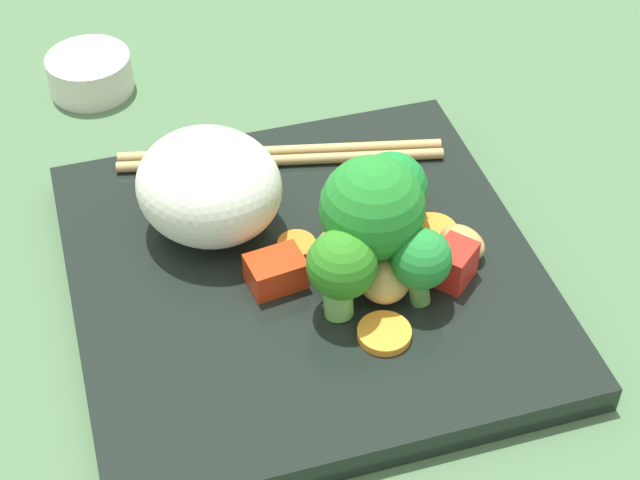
# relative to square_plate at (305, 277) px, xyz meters

# --- Properties ---
(ground_plane) EXTENTS (1.10, 1.10, 0.02)m
(ground_plane) POSITION_rel_square_plate_xyz_m (0.00, 0.00, -0.02)
(ground_plane) COLOR #496F47
(square_plate) EXTENTS (0.28, 0.28, 0.02)m
(square_plate) POSITION_rel_square_plate_xyz_m (0.00, 0.00, 0.00)
(square_plate) COLOR black
(square_plate) RESTS_ON ground_plane
(rice_mound) EXTENTS (0.12, 0.12, 0.06)m
(rice_mound) POSITION_rel_square_plate_xyz_m (0.04, -0.05, 0.04)
(rice_mound) COLOR white
(rice_mound) RESTS_ON square_plate
(broccoli_floret_0) EXTENTS (0.04, 0.04, 0.05)m
(broccoli_floret_0) POSITION_rel_square_plate_xyz_m (-0.06, -0.01, 0.04)
(broccoli_floret_0) COLOR #6CB151
(broccoli_floret_0) RESTS_ON square_plate
(broccoli_floret_1) EXTENTS (0.06, 0.06, 0.08)m
(broccoli_floret_1) POSITION_rel_square_plate_xyz_m (-0.03, 0.02, 0.06)
(broccoli_floret_1) COLOR #78B354
(broccoli_floret_1) RESTS_ON square_plate
(broccoli_floret_2) EXTENTS (0.04, 0.04, 0.05)m
(broccoli_floret_2) POSITION_rel_square_plate_xyz_m (-0.01, 0.04, 0.04)
(broccoli_floret_2) COLOR #73C05D
(broccoli_floret_2) RESTS_ON square_plate
(broccoli_floret_3) EXTENTS (0.03, 0.03, 0.05)m
(broccoli_floret_3) POSITION_rel_square_plate_xyz_m (-0.05, 0.04, 0.04)
(broccoli_floret_3) COLOR #599543
(broccoli_floret_3) RESTS_ON square_plate
(carrot_slice_0) EXTENTS (0.03, 0.03, 0.01)m
(carrot_slice_0) POSITION_rel_square_plate_xyz_m (0.00, -0.01, 0.01)
(carrot_slice_0) COLOR orange
(carrot_slice_0) RESTS_ON square_plate
(carrot_slice_1) EXTENTS (0.03, 0.03, 0.01)m
(carrot_slice_1) POSITION_rel_square_plate_xyz_m (-0.02, -0.01, 0.01)
(carrot_slice_1) COLOR orange
(carrot_slice_1) RESTS_ON square_plate
(carrot_slice_2) EXTENTS (0.04, 0.04, 0.01)m
(carrot_slice_2) POSITION_rel_square_plate_xyz_m (-0.08, 0.00, 0.01)
(carrot_slice_2) COLOR orange
(carrot_slice_2) RESTS_ON square_plate
(carrot_slice_3) EXTENTS (0.03, 0.03, 0.00)m
(carrot_slice_3) POSITION_rel_square_plate_xyz_m (-0.02, 0.06, 0.01)
(carrot_slice_3) COLOR orange
(carrot_slice_3) RESTS_ON square_plate
(pepper_chunk_0) EXTENTS (0.03, 0.03, 0.02)m
(pepper_chunk_0) POSITION_rel_square_plate_xyz_m (-0.07, -0.03, 0.02)
(pepper_chunk_0) COLOR red
(pepper_chunk_0) RESTS_ON square_plate
(pepper_chunk_1) EXTENTS (0.03, 0.03, 0.02)m
(pepper_chunk_1) POSITION_rel_square_plate_xyz_m (0.02, 0.01, 0.02)
(pepper_chunk_1) COLOR red
(pepper_chunk_1) RESTS_ON square_plate
(pepper_chunk_2) EXTENTS (0.03, 0.03, 0.02)m
(pepper_chunk_2) POSITION_rel_square_plate_xyz_m (-0.08, 0.04, 0.02)
(pepper_chunk_2) COLOR red
(pepper_chunk_2) RESTS_ON square_plate
(pepper_chunk_3) EXTENTS (0.03, 0.03, 0.02)m
(pepper_chunk_3) POSITION_rel_square_plate_xyz_m (-0.06, 0.01, 0.02)
(pepper_chunk_3) COLOR red
(pepper_chunk_3) RESTS_ON square_plate
(chicken_piece_0) EXTENTS (0.03, 0.04, 0.02)m
(chicken_piece_0) POSITION_rel_square_plate_xyz_m (-0.09, 0.02, 0.02)
(chicken_piece_0) COLOR tan
(chicken_piece_0) RESTS_ON square_plate
(chicken_piece_1) EXTENTS (0.02, 0.03, 0.02)m
(chicken_piece_1) POSITION_rel_square_plate_xyz_m (-0.01, 0.01, 0.02)
(chicken_piece_1) COLOR tan
(chicken_piece_1) RESTS_ON square_plate
(chicken_piece_2) EXTENTS (0.04, 0.04, 0.03)m
(chicken_piece_2) POSITION_rel_square_plate_xyz_m (-0.04, 0.03, 0.02)
(chicken_piece_2) COLOR tan
(chicken_piece_2) RESTS_ON square_plate
(chicken_piece_3) EXTENTS (0.03, 0.04, 0.02)m
(chicken_piece_3) POSITION_rel_square_plate_xyz_m (-0.04, -0.03, 0.02)
(chicken_piece_3) COLOR tan
(chicken_piece_3) RESTS_ON square_plate
(chopstick_pair) EXTENTS (0.21, 0.07, 0.01)m
(chopstick_pair) POSITION_rel_square_plate_xyz_m (-0.02, -0.10, 0.01)
(chopstick_pair) COLOR tan
(chopstick_pair) RESTS_ON square_plate
(sauce_cup) EXTENTS (0.06, 0.06, 0.03)m
(sauce_cup) POSITION_rel_square_plate_xyz_m (0.08, -0.24, 0.00)
(sauce_cup) COLOR silver
(sauce_cup) RESTS_ON ground_plane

